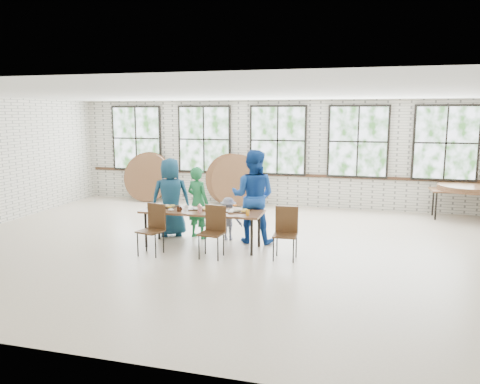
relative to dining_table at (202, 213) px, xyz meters
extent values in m
plane|color=beige|center=(0.63, 0.14, -0.69)|extent=(12.00, 12.00, 0.00)
plane|color=white|center=(0.63, 0.14, 2.31)|extent=(12.00, 12.00, 0.00)
plane|color=silver|center=(0.63, 4.64, 0.81)|extent=(12.00, 0.00, 12.00)
plane|color=silver|center=(0.63, -4.36, 0.81)|extent=(12.00, 0.00, 12.00)
cube|color=#422819|center=(0.63, 4.61, 0.21)|extent=(11.80, 0.05, 0.08)
cube|color=black|center=(-3.77, 4.58, 1.19)|extent=(1.62, 0.05, 1.97)
cube|color=white|center=(-3.77, 4.54, 1.19)|extent=(1.50, 0.01, 1.85)
cube|color=black|center=(-1.57, 4.58, 1.19)|extent=(1.62, 0.05, 1.97)
cube|color=white|center=(-1.57, 4.54, 1.19)|extent=(1.50, 0.01, 1.85)
cube|color=black|center=(0.63, 4.58, 1.19)|extent=(1.62, 0.05, 1.97)
cube|color=white|center=(0.63, 4.54, 1.19)|extent=(1.50, 0.01, 1.85)
cube|color=black|center=(2.83, 4.58, 1.19)|extent=(1.62, 0.05, 1.97)
cube|color=white|center=(2.83, 4.54, 1.19)|extent=(1.50, 0.01, 1.85)
cube|color=black|center=(5.03, 4.58, 1.19)|extent=(1.62, 0.05, 1.97)
cube|color=white|center=(5.03, 4.54, 1.19)|extent=(1.50, 0.01, 1.85)
cube|color=brown|center=(0.00, 0.00, 0.03)|extent=(2.41, 0.83, 0.04)
cylinder|color=black|center=(-1.08, -0.30, -0.34)|extent=(0.05, 0.05, 0.70)
cylinder|color=black|center=(-1.08, 0.30, -0.34)|extent=(0.05, 0.05, 0.70)
cylinder|color=black|center=(1.08, -0.30, -0.34)|extent=(0.05, 0.05, 0.70)
cylinder|color=black|center=(1.08, 0.30, -0.34)|extent=(0.05, 0.05, 0.70)
cube|color=#482D18|center=(-0.76, -0.75, -0.24)|extent=(0.51, 0.49, 0.03)
cube|color=#482D18|center=(-0.71, -0.56, 0.01)|extent=(0.41, 0.14, 0.50)
cylinder|color=black|center=(-0.94, -0.92, -0.47)|extent=(0.02, 0.02, 0.44)
cylinder|color=black|center=(-0.94, -0.58, -0.47)|extent=(0.02, 0.02, 0.44)
cylinder|color=black|center=(-0.58, -0.92, -0.47)|extent=(0.02, 0.02, 0.44)
cylinder|color=black|center=(-0.58, -0.58, -0.47)|extent=(0.02, 0.02, 0.44)
cube|color=#482D18|center=(0.40, -0.62, -0.24)|extent=(0.47, 0.45, 0.03)
cube|color=#482D18|center=(0.42, -0.43, 0.01)|extent=(0.42, 0.09, 0.50)
cylinder|color=black|center=(0.22, -0.79, -0.47)|extent=(0.02, 0.02, 0.44)
cylinder|color=black|center=(0.22, -0.45, -0.47)|extent=(0.02, 0.02, 0.44)
cylinder|color=black|center=(0.58, -0.79, -0.47)|extent=(0.02, 0.02, 0.44)
cylinder|color=black|center=(0.58, -0.45, -0.47)|extent=(0.02, 0.02, 0.44)
cube|color=#482D18|center=(1.72, -0.37, -0.24)|extent=(0.44, 0.42, 0.03)
cube|color=#482D18|center=(1.71, -0.18, 0.01)|extent=(0.42, 0.05, 0.50)
cylinder|color=black|center=(1.54, -0.54, -0.47)|extent=(0.02, 0.02, 0.44)
cylinder|color=black|center=(1.54, -0.20, -0.47)|extent=(0.02, 0.02, 0.44)
cylinder|color=black|center=(1.90, -0.54, -0.47)|extent=(0.02, 0.02, 0.44)
cylinder|color=black|center=(1.90, -0.20, -0.47)|extent=(0.02, 0.02, 0.44)
imported|color=navy|center=(-0.95, 0.65, 0.16)|extent=(0.97, 0.82, 1.70)
imported|color=#217F44|center=(-0.33, 0.65, 0.08)|extent=(0.66, 0.55, 1.53)
imported|color=#111737|center=(0.34, 0.65, -0.24)|extent=(0.61, 0.38, 0.90)
imported|color=#16439A|center=(0.87, 0.65, 0.26)|extent=(0.93, 0.73, 1.90)
cube|color=brown|center=(5.57, 4.08, 0.03)|extent=(1.83, 0.82, 0.04)
cylinder|color=black|center=(4.79, 3.80, -0.34)|extent=(0.04, 0.04, 0.70)
cylinder|color=black|center=(4.79, 4.35, -0.34)|extent=(0.04, 0.04, 0.70)
cube|color=black|center=(-0.83, 0.12, 0.06)|extent=(0.44, 0.33, 0.02)
cube|color=black|center=(-0.06, 0.10, 0.06)|extent=(0.44, 0.33, 0.02)
cube|color=black|center=(0.70, 0.11, 0.06)|extent=(0.44, 0.33, 0.02)
cylinder|color=black|center=(-0.41, -0.19, 0.10)|extent=(0.09, 0.09, 0.09)
cube|color=red|center=(0.02, -0.18, 0.11)|extent=(0.06, 0.06, 0.11)
cylinder|color=#162DA8|center=(0.33, -0.13, 0.10)|extent=(0.07, 0.07, 0.10)
cylinder|color=orange|center=(0.98, -0.21, 0.11)|extent=(0.07, 0.07, 0.11)
cylinder|color=white|center=(0.45, -0.18, 0.10)|extent=(0.17, 0.17, 0.10)
ellipsoid|color=white|center=(-0.58, -0.20, 0.08)|extent=(0.11, 0.11, 0.05)
ellipsoid|color=white|center=(0.61, -0.08, 0.08)|extent=(0.11, 0.11, 0.05)
cylinder|color=brown|center=(5.57, 4.08, 0.07)|extent=(1.50, 1.50, 0.04)
cylinder|color=brown|center=(5.57, 4.08, 0.12)|extent=(1.50, 1.50, 0.04)
cylinder|color=brown|center=(5.57, 4.08, 0.16)|extent=(1.50, 1.50, 0.04)
cylinder|color=brown|center=(-3.28, 4.32, 0.05)|extent=(1.50, 0.33, 1.48)
cylinder|color=brown|center=(-3.30, 4.22, 0.05)|extent=(1.50, 0.39, 1.47)
cylinder|color=brown|center=(-0.71, 4.32, 0.05)|extent=(1.50, 0.24, 1.49)
cylinder|color=brown|center=(-0.49, 4.22, 0.05)|extent=(1.50, 0.35, 1.48)
camera|label=1|loc=(3.10, -8.49, 1.93)|focal=35.00mm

